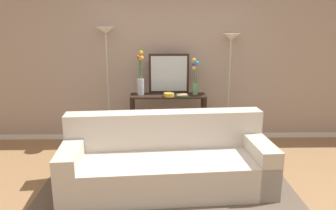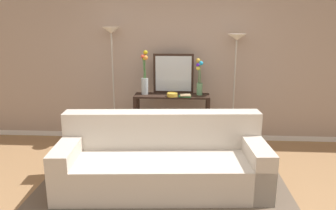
{
  "view_description": "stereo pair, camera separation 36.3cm",
  "coord_description": "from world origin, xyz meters",
  "views": [
    {
      "loc": [
        -0.12,
        -3.18,
        1.97
      ],
      "look_at": [
        -0.03,
        1.08,
        0.87
      ],
      "focal_mm": 34.55,
      "sensor_mm": 36.0,
      "label": 1
    },
    {
      "loc": [
        0.24,
        -3.17,
        1.97
      ],
      "look_at": [
        -0.03,
        1.08,
        0.87
      ],
      "focal_mm": 34.55,
      "sensor_mm": 36.0,
      "label": 2
    }
  ],
  "objects": [
    {
      "name": "ground_plane",
      "position": [
        0.0,
        0.0,
        -0.01
      ],
      "size": [
        16.0,
        16.0,
        0.02
      ],
      "primitive_type": "cube",
      "color": "#9E754C"
    },
    {
      "name": "back_wall",
      "position": [
        0.0,
        2.2,
        1.54
      ],
      "size": [
        12.0,
        0.15,
        3.09
      ],
      "color": "white",
      "rests_on": "ground"
    },
    {
      "name": "area_rug",
      "position": [
        -0.05,
        0.28,
        0.01
      ],
      "size": [
        3.05,
        1.78,
        0.01
      ],
      "color": "brown",
      "rests_on": "ground"
    },
    {
      "name": "couch",
      "position": [
        -0.06,
        0.44,
        0.31
      ],
      "size": [
        2.52,
        1.1,
        0.88
      ],
      "color": "beige",
      "rests_on": "ground"
    },
    {
      "name": "console_table",
      "position": [
        -0.01,
        1.78,
        0.58
      ],
      "size": [
        1.18,
        0.35,
        0.86
      ],
      "color": "black",
      "rests_on": "ground"
    },
    {
      "name": "floor_lamp_left",
      "position": [
        -0.97,
        1.91,
        1.49
      ],
      "size": [
        0.28,
        0.28,
        1.89
      ],
      "color": "#B7B2A8",
      "rests_on": "ground"
    },
    {
      "name": "floor_lamp_right",
      "position": [
        0.97,
        1.91,
        1.41
      ],
      "size": [
        0.28,
        0.28,
        1.8
      ],
      "color": "#B7B2A8",
      "rests_on": "ground"
    },
    {
      "name": "wall_mirror",
      "position": [
        0.01,
        1.92,
        1.17
      ],
      "size": [
        0.64,
        0.02,
        0.63
      ],
      "color": "black",
      "rests_on": "console_table"
    },
    {
      "name": "vase_tall_flowers",
      "position": [
        -0.44,
        1.81,
        1.13
      ],
      "size": [
        0.12,
        0.14,
        0.69
      ],
      "color": "silver",
      "rests_on": "console_table"
    },
    {
      "name": "vase_short_flowers",
      "position": [
        0.41,
        1.8,
        1.1
      ],
      "size": [
        0.11,
        0.11,
        0.57
      ],
      "color": "#669E6B",
      "rests_on": "console_table"
    },
    {
      "name": "fruit_bowl",
      "position": [
        0.0,
        1.67,
        0.89
      ],
      "size": [
        0.16,
        0.16,
        0.06
      ],
      "color": "gold",
      "rests_on": "console_table"
    },
    {
      "name": "book_stack",
      "position": [
        0.2,
        1.67,
        0.87
      ],
      "size": [
        0.2,
        0.16,
        0.03
      ],
      "color": "#236033",
      "rests_on": "console_table"
    },
    {
      "name": "book_row_under_console",
      "position": [
        -0.31,
        1.78,
        0.06
      ],
      "size": [
        0.36,
        0.18,
        0.13
      ],
      "color": "navy",
      "rests_on": "ground"
    }
  ]
}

